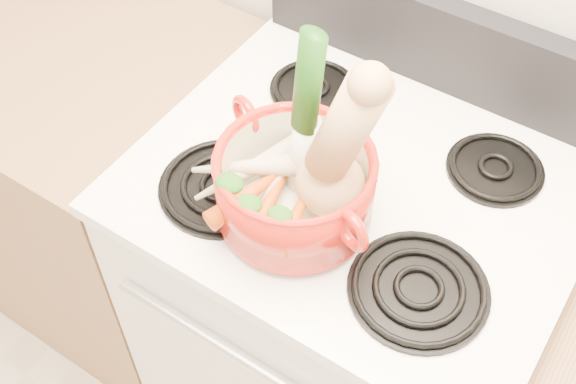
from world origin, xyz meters
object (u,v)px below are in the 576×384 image
Objects in this scene: leek at (305,115)px; stove_body at (346,315)px; dutch_oven at (295,186)px; squash at (333,143)px.

stove_body is at bearing 77.47° from leek.
squash reaches higher than dutch_oven.
stove_body is 2.94× the size of leek.
stove_body is 0.69m from squash.
dutch_oven is 0.13m from leek.
dutch_oven is 0.82× the size of leek.
leek reaches higher than stove_body.
squash is at bearing 49.17° from dutch_oven.
dutch_oven is (-0.05, -0.14, 0.57)m from stove_body.
leek is at bearing 141.42° from squash.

